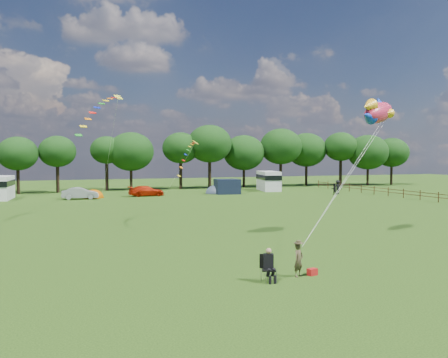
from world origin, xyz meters
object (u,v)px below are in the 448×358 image
object	(u,v)px
fish_kite	(376,112)
kite_flyer	(299,260)
walker_a	(334,189)
walker_b	(338,187)
car_b	(80,193)
campervan_d	(269,180)
tent_orange	(94,198)
tent_greyblue	(216,193)
camp_chair	(268,261)
car_c	(146,191)
campervan_b	(1,187)

from	to	relation	value
fish_kite	kite_flyer	bearing A→B (deg)	-168.38
walker_a	walker_b	world-z (taller)	walker_b
kite_flyer	walker_a	xyz separation A→B (m)	(26.38, 39.17, 0.02)
car_b	campervan_d	bearing A→B (deg)	-72.90
kite_flyer	walker_b	bearing A→B (deg)	27.89
tent_orange	walker_a	bearing A→B (deg)	-10.96
campervan_d	tent_greyblue	xyz separation A→B (m)	(-9.26, -2.51, -1.56)
tent_orange	kite_flyer	world-z (taller)	kite_flyer
walker_a	car_b	bearing A→B (deg)	-6.98
walker_a	walker_b	bearing A→B (deg)	-143.20
kite_flyer	walker_b	xyz separation A→B (m)	(27.47, 39.97, 0.21)
car_b	walker_a	size ratio (longest dim) A/B	2.62
walker_b	kite_flyer	bearing A→B (deg)	65.28
camp_chair	fish_kite	bearing A→B (deg)	58.68
car_c	kite_flyer	xyz separation A→B (m)	(-1.68, -45.54, 0.08)
tent_greyblue	fish_kite	xyz separation A→B (m)	(-1.13, -37.70, 8.44)
kite_flyer	camp_chair	distance (m)	1.69
car_b	camp_chair	size ratio (longest dim) A/B	2.78
car_b	campervan_d	size ratio (longest dim) A/B	0.65
kite_flyer	camp_chair	size ratio (longest dim) A/B	1.03
campervan_b	camp_chair	distance (m)	49.10
camp_chair	tent_orange	bearing A→B (deg)	116.23
campervan_b	tent_greyblue	size ratio (longest dim) A/B	1.74
campervan_b	tent_greyblue	world-z (taller)	campervan_b
walker_a	tent_greyblue	bearing A→B (deg)	-26.64
car_c	tent_greyblue	size ratio (longest dim) A/B	1.30
tent_orange	kite_flyer	xyz separation A→B (m)	(5.16, -45.28, 0.74)
kite_flyer	car_c	bearing A→B (deg)	60.28
walker_a	tent_orange	bearing A→B (deg)	-10.20
camp_chair	fish_kite	xyz separation A→B (m)	(12.42, 9.30, 7.58)
campervan_d	tent_orange	bearing A→B (deg)	109.14
car_c	campervan_d	size ratio (longest dim) A/B	0.71
fish_kite	walker_a	size ratio (longest dim) A/B	2.61
tent_greyblue	campervan_d	bearing A→B (deg)	15.17
campervan_b	campervan_d	xyz separation A→B (m)	(37.26, 2.58, 0.04)
tent_orange	camp_chair	xyz separation A→B (m)	(3.50, -45.60, 0.87)
car_c	tent_orange	bearing A→B (deg)	86.37
tent_orange	car_c	bearing A→B (deg)	2.17
camp_chair	walker_a	distance (m)	48.43
tent_greyblue	camp_chair	bearing A→B (deg)	-106.08
car_c	fish_kite	distance (m)	38.46
tent_orange	camp_chair	world-z (taller)	camp_chair
camp_chair	campervan_b	bearing A→B (deg)	128.95
kite_flyer	walker_b	world-z (taller)	walker_b
tent_greyblue	camp_chair	world-z (taller)	camp_chair
tent_greyblue	camp_chair	xyz separation A→B (m)	(-13.55, -47.00, 0.87)
tent_orange	walker_b	distance (m)	33.07
campervan_d	walker_a	distance (m)	11.33
car_b	kite_flyer	xyz separation A→B (m)	(6.89, -43.70, 0.03)
car_b	fish_kite	world-z (taller)	fish_kite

